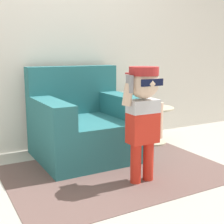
{
  "coord_description": "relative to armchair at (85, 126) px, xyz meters",
  "views": [
    {
      "loc": [
        -1.08,
        -2.48,
        1.02
      ],
      "look_at": [
        0.2,
        -0.16,
        0.51
      ],
      "focal_mm": 50.0,
      "sensor_mm": 36.0,
      "label": 1
    }
  ],
  "objects": [
    {
      "name": "armchair",
      "position": [
        0.0,
        0.0,
        0.0
      ],
      "size": [
        0.96,
        0.88,
        0.88
      ],
      "color": "#286B70",
      "rests_on": "ground_plane"
    },
    {
      "name": "ground_plane",
      "position": [
        -0.14,
        -0.26,
        -0.31
      ],
      "size": [
        10.0,
        10.0,
        0.0
      ],
      "primitive_type": "plane",
      "color": "#ADA89E"
    },
    {
      "name": "person_child",
      "position": [
        0.13,
        -0.8,
        0.3
      ],
      "size": [
        0.37,
        0.28,
        0.92
      ],
      "color": "red",
      "rests_on": "ground_plane"
    },
    {
      "name": "rug",
      "position": [
        0.07,
        -0.53,
        -0.3
      ],
      "size": [
        1.85,
        1.29,
        0.01
      ],
      "color": "brown",
      "rests_on": "ground_plane"
    },
    {
      "name": "side_table",
      "position": [
        0.86,
        0.03,
        -0.05
      ],
      "size": [
        0.43,
        0.43,
        0.42
      ],
      "color": "beige",
      "rests_on": "ground_plane"
    },
    {
      "name": "wall_back",
      "position": [
        -0.14,
        0.49,
        0.99
      ],
      "size": [
        10.0,
        0.05,
        2.6
      ],
      "color": "silver",
      "rests_on": "ground_plane"
    }
  ]
}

